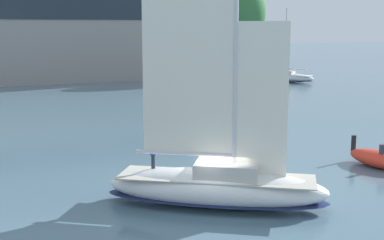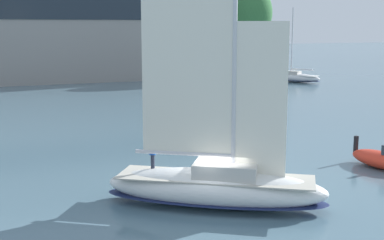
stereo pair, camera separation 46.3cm
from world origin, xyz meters
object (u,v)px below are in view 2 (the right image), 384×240
tree_shore_left (250,13)px  channel_buoy (241,134)px  sailboat_main (215,183)px  motor_tender (381,159)px  sailboat_moored_near_marina (295,77)px

tree_shore_left → channel_buoy: 51.01m
sailboat_main → channel_buoy: (7.76, 12.39, -0.53)m
tree_shore_left → motor_tender: bearing=-109.8°
sailboat_moored_near_marina → channel_buoy: sailboat_moored_near_marina is taller
tree_shore_left → channel_buoy: size_ratio=9.26×
motor_tender → channel_buoy: motor_tender is taller
channel_buoy → sailboat_main: bearing=-122.1°
motor_tender → channel_buoy: size_ratio=2.74×
tree_shore_left → sailboat_moored_near_marina: (3.65, -8.35, -9.91)m
channel_buoy → sailboat_moored_near_marina: bearing=52.2°
tree_shore_left → motor_tender: 57.93m
sailboat_main → motor_tender: size_ratio=3.31×
channel_buoy → motor_tender: bearing=-64.4°
sailboat_main → motor_tender: (12.45, 2.62, -0.64)m
tree_shore_left → channel_buoy: (-23.96, -43.90, -10.04)m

